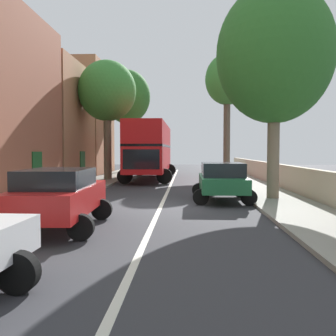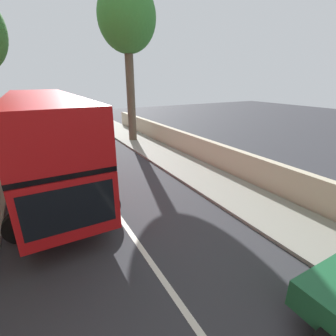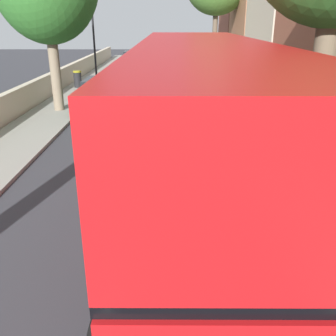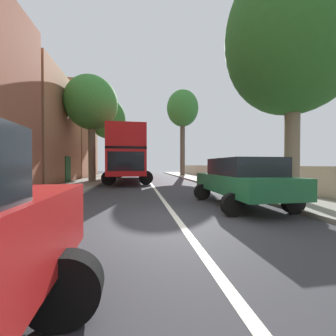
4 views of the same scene
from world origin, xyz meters
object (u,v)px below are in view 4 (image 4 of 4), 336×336
street_tree_left_2 (92,104)px  street_tree_right_3 (183,110)px  parked_car_green_right_2 (241,179)px  double_decker_bus (130,154)px  street_tree_left_4 (107,119)px  street_tree_right_1 (293,36)px

street_tree_left_2 → street_tree_right_3: street_tree_right_3 is taller
parked_car_green_right_2 → double_decker_bus: bearing=110.0°
street_tree_left_2 → street_tree_right_3: size_ratio=0.78×
street_tree_right_3 → street_tree_left_4: street_tree_right_3 is taller
street_tree_left_2 → parked_car_green_right_2: bearing=-55.2°
street_tree_left_2 → street_tree_right_3: bearing=39.9°
street_tree_left_2 → street_tree_right_3: 12.31m
street_tree_right_1 → street_tree_left_2: size_ratio=1.08×
double_decker_bus → street_tree_right_1: street_tree_right_1 is taller
street_tree_left_4 → street_tree_right_1: bearing=-63.9°
street_tree_right_1 → street_tree_left_2: (-9.34, 9.98, 0.10)m
street_tree_right_1 → street_tree_left_2: 13.67m
double_decker_bus → street_tree_right_1: size_ratio=1.25×
double_decker_bus → street_tree_left_4: 10.00m
double_decker_bus → street_tree_right_3: (6.36, 6.49, 6.07)m
double_decker_bus → street_tree_right_1: 13.52m
parked_car_green_right_2 → street_tree_right_3: (2.16, 18.04, 7.49)m
double_decker_bus → street_tree_right_3: street_tree_right_3 is taller
double_decker_bus → street_tree_right_1: bearing=-60.4°
street_tree_left_4 → street_tree_left_2: bearing=-89.0°
street_tree_right_1 → parked_car_green_right_2: bearing=-172.6°
parked_car_green_right_2 → street_tree_right_1: size_ratio=0.46×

